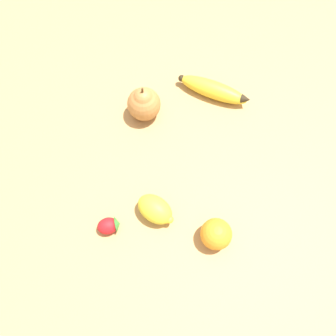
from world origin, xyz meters
The scene contains 6 objects.
ground_plane centered at (0.00, 0.00, 0.00)m, with size 3.00×3.00×0.00m, color tan.
banana centered at (0.07, -0.20, 0.02)m, with size 0.20×0.06×0.04m.
orange centered at (-0.08, 0.14, 0.03)m, with size 0.07×0.07×0.07m.
pear centered at (0.20, -0.07, 0.05)m, with size 0.08×0.08×0.10m.
strawberry centered at (0.13, 0.23, 0.02)m, with size 0.06×0.06×0.04m.
lemon centered at (0.06, 0.15, 0.03)m, with size 0.09×0.07×0.06m.
Camera 1 is at (-0.06, 0.32, 0.71)m, focal length 35.00 mm.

